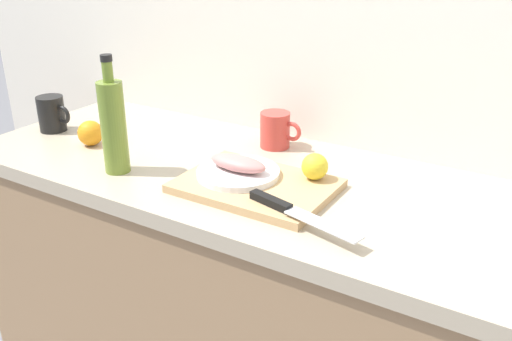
{
  "coord_description": "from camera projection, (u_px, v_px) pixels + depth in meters",
  "views": [
    {
      "loc": [
        0.49,
        -1.1,
        1.48
      ],
      "look_at": [
        -0.14,
        -0.08,
        0.95
      ],
      "focal_mm": 39.06,
      "sensor_mm": 36.0,
      "label": 1
    }
  ],
  "objects": [
    {
      "name": "cutting_board",
      "position": [
        256.0,
        186.0,
        1.33
      ],
      "size": [
        0.36,
        0.26,
        0.02
      ],
      "primitive_type": "cube",
      "color": "tan",
      "rests_on": "kitchen_counter"
    },
    {
      "name": "orange_1",
      "position": [
        90.0,
        133.0,
        1.59
      ],
      "size": [
        0.07,
        0.07,
        0.07
      ],
      "primitive_type": "sphere",
      "color": "orange",
      "rests_on": "kitchen_counter"
    },
    {
      "name": "olive_oil_bottle",
      "position": [
        113.0,
        125.0,
        1.39
      ],
      "size": [
        0.06,
        0.06,
        0.3
      ],
      "color": "olive",
      "rests_on": "kitchen_counter"
    },
    {
      "name": "back_wall",
      "position": [
        383.0,
        23.0,
        1.44
      ],
      "size": [
        3.2,
        0.05,
        2.5
      ],
      "primitive_type": "cube",
      "color": "white",
      "rests_on": "ground_plane"
    },
    {
      "name": "lemon_0",
      "position": [
        315.0,
        166.0,
        1.33
      ],
      "size": [
        0.06,
        0.06,
        0.06
      ],
      "primitive_type": "sphere",
      "color": "yellow",
      "rests_on": "cutting_board"
    },
    {
      "name": "coffee_mug_2",
      "position": [
        276.0,
        130.0,
        1.57
      ],
      "size": [
        0.12,
        0.08,
        0.1
      ],
      "color": "#CC3F38",
      "rests_on": "kitchen_counter"
    },
    {
      "name": "chef_knife",
      "position": [
        289.0,
        209.0,
        1.18
      ],
      "size": [
        0.29,
        0.1,
        0.02
      ],
      "rotation": [
        0.0,
        0.0,
        -0.24
      ],
      "color": "silver",
      "rests_on": "cutting_board"
    },
    {
      "name": "kitchen_counter",
      "position": [
        314.0,
        340.0,
        1.51
      ],
      "size": [
        2.0,
        0.6,
        0.9
      ],
      "color": "#9E7A56",
      "rests_on": "ground_plane"
    },
    {
      "name": "fish_fillet",
      "position": [
        238.0,
        163.0,
        1.35
      ],
      "size": [
        0.15,
        0.06,
        0.04
      ],
      "primitive_type": "ellipsoid",
      "color": "tan",
      "rests_on": "white_plate"
    },
    {
      "name": "white_plate",
      "position": [
        238.0,
        173.0,
        1.36
      ],
      "size": [
        0.2,
        0.2,
        0.01
      ],
      "primitive_type": "cylinder",
      "color": "white",
      "rests_on": "cutting_board"
    },
    {
      "name": "coffee_mug_1",
      "position": [
        52.0,
        114.0,
        1.7
      ],
      "size": [
        0.12,
        0.08,
        0.11
      ],
      "color": "black",
      "rests_on": "kitchen_counter"
    }
  ]
}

